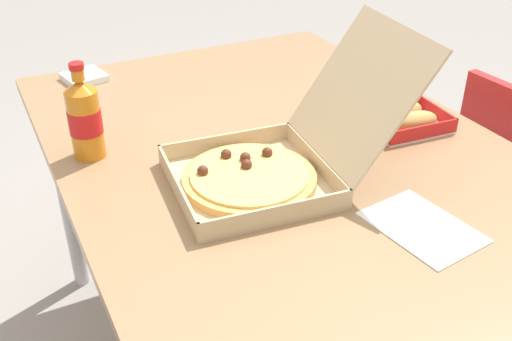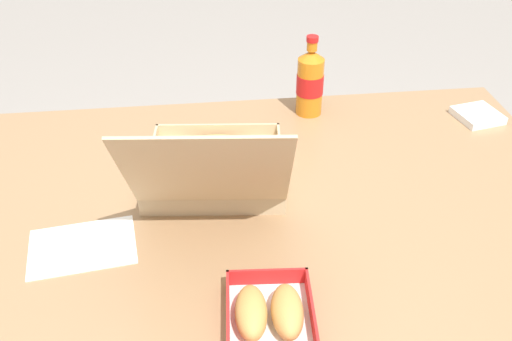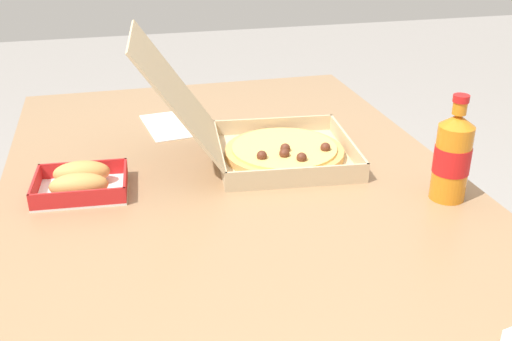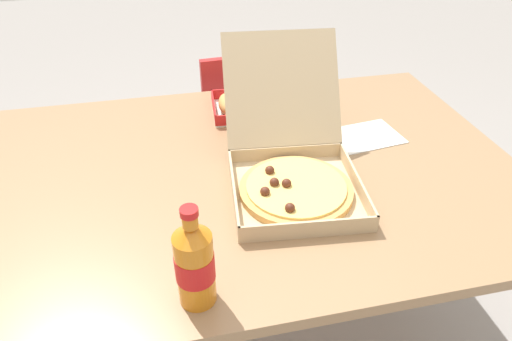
% 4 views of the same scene
% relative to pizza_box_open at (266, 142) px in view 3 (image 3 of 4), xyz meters
% --- Properties ---
extents(dining_table, '(1.48, 1.01, 0.76)m').
position_rel_pizza_box_open_xyz_m(dining_table, '(-0.10, 0.10, -0.11)').
color(dining_table, '#997551').
rests_on(dining_table, ground_plane).
extents(pizza_box_open, '(0.36, 0.53, 0.31)m').
position_rel_pizza_box_open_xyz_m(pizza_box_open, '(0.00, 0.00, 0.00)').
color(pizza_box_open, tan).
rests_on(pizza_box_open, dining_table).
extents(bread_side_box, '(0.16, 0.20, 0.06)m').
position_rel_pizza_box_open_xyz_m(bread_side_box, '(-0.07, 0.42, -0.02)').
color(bread_side_box, white).
rests_on(bread_side_box, dining_table).
extents(cola_bottle, '(0.07, 0.07, 0.22)m').
position_rel_pizza_box_open_xyz_m(cola_bottle, '(-0.28, -0.31, 0.05)').
color(cola_bottle, orange).
rests_on(cola_bottle, dining_table).
extents(paper_menu, '(0.23, 0.18, 0.00)m').
position_rel_pizza_box_open_xyz_m(paper_menu, '(0.28, 0.18, -0.04)').
color(paper_menu, white).
rests_on(paper_menu, dining_table).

